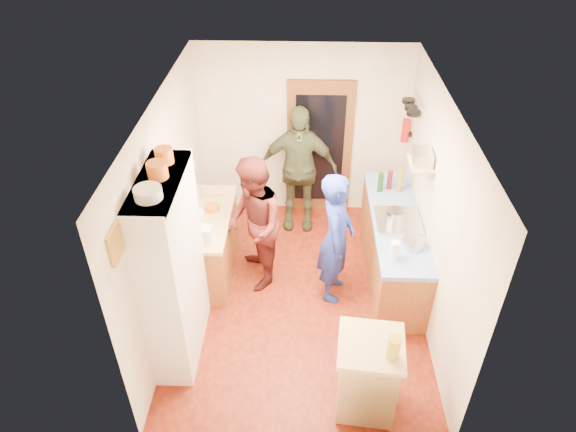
# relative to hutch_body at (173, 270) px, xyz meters

# --- Properties ---
(floor) EXTENTS (3.00, 4.00, 0.02)m
(floor) POSITION_rel_hutch_body_xyz_m (1.30, 0.80, -1.11)
(floor) COLOR maroon
(floor) RESTS_ON ground
(ceiling) EXTENTS (3.00, 4.00, 0.02)m
(ceiling) POSITION_rel_hutch_body_xyz_m (1.30, 0.80, 1.51)
(ceiling) COLOR silver
(ceiling) RESTS_ON ground
(wall_back) EXTENTS (3.00, 0.02, 2.60)m
(wall_back) POSITION_rel_hutch_body_xyz_m (1.30, 2.81, 0.20)
(wall_back) COLOR #ECE5CC
(wall_back) RESTS_ON ground
(wall_front) EXTENTS (3.00, 0.02, 2.60)m
(wall_front) POSITION_rel_hutch_body_xyz_m (1.30, -1.21, 0.20)
(wall_front) COLOR #ECE5CC
(wall_front) RESTS_ON ground
(wall_left) EXTENTS (0.02, 4.00, 2.60)m
(wall_left) POSITION_rel_hutch_body_xyz_m (-0.21, 0.80, 0.20)
(wall_left) COLOR #ECE5CC
(wall_left) RESTS_ON ground
(wall_right) EXTENTS (0.02, 4.00, 2.60)m
(wall_right) POSITION_rel_hutch_body_xyz_m (2.81, 0.80, 0.20)
(wall_right) COLOR #ECE5CC
(wall_right) RESTS_ON ground
(door_frame) EXTENTS (0.95, 0.06, 2.10)m
(door_frame) POSITION_rel_hutch_body_xyz_m (1.55, 2.77, -0.05)
(door_frame) COLOR brown
(door_frame) RESTS_ON ground
(door_glass) EXTENTS (0.70, 0.02, 1.70)m
(door_glass) POSITION_rel_hutch_body_xyz_m (1.55, 2.74, -0.05)
(door_glass) COLOR black
(door_glass) RESTS_ON door_frame
(hutch_body) EXTENTS (0.40, 1.20, 2.20)m
(hutch_body) POSITION_rel_hutch_body_xyz_m (0.00, 0.00, 0.00)
(hutch_body) COLOR silver
(hutch_body) RESTS_ON ground
(hutch_top_shelf) EXTENTS (0.40, 1.14, 0.04)m
(hutch_top_shelf) POSITION_rel_hutch_body_xyz_m (0.00, 0.00, 1.08)
(hutch_top_shelf) COLOR silver
(hutch_top_shelf) RESTS_ON hutch_body
(plate_stack) EXTENTS (0.24, 0.24, 0.10)m
(plate_stack) POSITION_rel_hutch_body_xyz_m (0.00, -0.30, 1.15)
(plate_stack) COLOR white
(plate_stack) RESTS_ON hutch_top_shelf
(orange_pot_a) EXTENTS (0.19, 0.19, 0.15)m
(orange_pot_a) POSITION_rel_hutch_body_xyz_m (0.00, 0.04, 1.18)
(orange_pot_a) COLOR orange
(orange_pot_a) RESTS_ON hutch_top_shelf
(orange_pot_b) EXTENTS (0.17, 0.17, 0.15)m
(orange_pot_b) POSITION_rel_hutch_body_xyz_m (0.00, 0.31, 1.18)
(orange_pot_b) COLOR orange
(orange_pot_b) RESTS_ON hutch_top_shelf
(left_counter_base) EXTENTS (0.60, 1.40, 0.85)m
(left_counter_base) POSITION_rel_hutch_body_xyz_m (0.10, 1.25, -0.68)
(left_counter_base) COLOR #9A6227
(left_counter_base) RESTS_ON ground
(left_counter_top) EXTENTS (0.64, 1.44, 0.05)m
(left_counter_top) POSITION_rel_hutch_body_xyz_m (0.10, 1.25, -0.23)
(left_counter_top) COLOR #D7B678
(left_counter_top) RESTS_ON left_counter_base
(toaster) EXTENTS (0.26, 0.18, 0.19)m
(toaster) POSITION_rel_hutch_body_xyz_m (0.15, 0.76, -0.10)
(toaster) COLOR white
(toaster) RESTS_ON left_counter_top
(kettle) EXTENTS (0.17, 0.17, 0.19)m
(kettle) POSITION_rel_hutch_body_xyz_m (0.05, 1.07, -0.11)
(kettle) COLOR white
(kettle) RESTS_ON left_counter_top
(orange_bowl) EXTENTS (0.23, 0.23, 0.08)m
(orange_bowl) POSITION_rel_hutch_body_xyz_m (0.18, 1.38, -0.16)
(orange_bowl) COLOR orange
(orange_bowl) RESTS_ON left_counter_top
(chopping_board) EXTENTS (0.33, 0.27, 0.02)m
(chopping_board) POSITION_rel_hutch_body_xyz_m (0.12, 1.80, -0.19)
(chopping_board) COLOR #D7B678
(chopping_board) RESTS_ON left_counter_top
(right_counter_base) EXTENTS (0.60, 2.20, 0.84)m
(right_counter_base) POSITION_rel_hutch_body_xyz_m (2.50, 1.30, -0.68)
(right_counter_base) COLOR #9A6227
(right_counter_base) RESTS_ON ground
(right_counter_top) EXTENTS (0.62, 2.22, 0.06)m
(right_counter_top) POSITION_rel_hutch_body_xyz_m (2.50, 1.30, -0.23)
(right_counter_top) COLOR #0947B9
(right_counter_top) RESTS_ON right_counter_base
(hob) EXTENTS (0.55, 0.58, 0.04)m
(hob) POSITION_rel_hutch_body_xyz_m (2.50, 1.20, -0.18)
(hob) COLOR silver
(hob) RESTS_ON right_counter_top
(pot_on_hob) EXTENTS (0.22, 0.22, 0.14)m
(pot_on_hob) POSITION_rel_hutch_body_xyz_m (2.45, 1.19, -0.09)
(pot_on_hob) COLOR silver
(pot_on_hob) RESTS_ON hob
(bottle_a) EXTENTS (0.07, 0.07, 0.27)m
(bottle_a) POSITION_rel_hutch_body_xyz_m (2.35, 1.90, -0.06)
(bottle_a) COLOR #143F14
(bottle_a) RESTS_ON right_counter_top
(bottle_b) EXTENTS (0.07, 0.07, 0.27)m
(bottle_b) POSITION_rel_hutch_body_xyz_m (2.48, 1.96, -0.07)
(bottle_b) COLOR #591419
(bottle_b) RESTS_ON right_counter_top
(bottle_c) EXTENTS (0.09, 0.09, 0.34)m
(bottle_c) POSITION_rel_hutch_body_xyz_m (2.61, 1.91, -0.03)
(bottle_c) COLOR olive
(bottle_c) RESTS_ON right_counter_top
(paper_towel) EXTENTS (0.11, 0.11, 0.23)m
(paper_towel) POSITION_rel_hutch_body_xyz_m (2.35, 0.51, -0.09)
(paper_towel) COLOR white
(paper_towel) RESTS_ON right_counter_top
(mixing_bowl) EXTENTS (0.26, 0.26, 0.10)m
(mixing_bowl) POSITION_rel_hutch_body_xyz_m (2.60, 0.72, -0.15)
(mixing_bowl) COLOR silver
(mixing_bowl) RESTS_ON right_counter_top
(island_base) EXTENTS (0.60, 0.60, 0.86)m
(island_base) POSITION_rel_hutch_body_xyz_m (1.99, -0.74, -0.67)
(island_base) COLOR #D7B678
(island_base) RESTS_ON ground
(island_top) EXTENTS (0.68, 0.68, 0.05)m
(island_top) POSITION_rel_hutch_body_xyz_m (1.99, -0.74, -0.22)
(island_top) COLOR #D7B678
(island_top) RESTS_ON island_base
(cutting_board) EXTENTS (0.38, 0.31, 0.02)m
(cutting_board) POSITION_rel_hutch_body_xyz_m (1.94, -0.68, -0.21)
(cutting_board) COLOR white
(cutting_board) RESTS_ON island_top
(oil_jar) EXTENTS (0.13, 0.13, 0.24)m
(oil_jar) POSITION_rel_hutch_body_xyz_m (2.16, -0.87, -0.07)
(oil_jar) COLOR #AD9E2D
(oil_jar) RESTS_ON island_top
(pan_rail) EXTENTS (0.02, 0.65, 0.02)m
(pan_rail) POSITION_rel_hutch_body_xyz_m (2.76, 2.33, 0.95)
(pan_rail) COLOR silver
(pan_rail) RESTS_ON wall_right
(pan_hang_a) EXTENTS (0.18, 0.18, 0.05)m
(pan_hang_a) POSITION_rel_hutch_body_xyz_m (2.70, 2.15, 0.82)
(pan_hang_a) COLOR black
(pan_hang_a) RESTS_ON pan_rail
(pan_hang_b) EXTENTS (0.16, 0.16, 0.05)m
(pan_hang_b) POSITION_rel_hutch_body_xyz_m (2.70, 2.35, 0.80)
(pan_hang_b) COLOR black
(pan_hang_b) RESTS_ON pan_rail
(pan_hang_c) EXTENTS (0.17, 0.17, 0.05)m
(pan_hang_c) POSITION_rel_hutch_body_xyz_m (2.70, 2.55, 0.81)
(pan_hang_c) COLOR black
(pan_hang_c) RESTS_ON pan_rail
(wall_shelf) EXTENTS (0.26, 0.42, 0.03)m
(wall_shelf) POSITION_rel_hutch_body_xyz_m (2.67, 1.25, 0.60)
(wall_shelf) COLOR #D7B678
(wall_shelf) RESTS_ON wall_right
(radio) EXTENTS (0.24, 0.31, 0.15)m
(radio) POSITION_rel_hutch_body_xyz_m (2.67, 1.25, 0.69)
(radio) COLOR silver
(radio) RESTS_ON wall_shelf
(ext_bracket) EXTENTS (0.06, 0.10, 0.04)m
(ext_bracket) POSITION_rel_hutch_body_xyz_m (2.77, 2.50, 0.35)
(ext_bracket) COLOR black
(ext_bracket) RESTS_ON wall_right
(fire_extinguisher) EXTENTS (0.11, 0.11, 0.32)m
(fire_extinguisher) POSITION_rel_hutch_body_xyz_m (2.71, 2.50, 0.40)
(fire_extinguisher) COLOR red
(fire_extinguisher) RESTS_ON wall_right
(picture_frame) EXTENTS (0.03, 0.25, 0.30)m
(picture_frame) POSITION_rel_hutch_body_xyz_m (-0.18, -0.75, 0.95)
(picture_frame) COLOR gold
(picture_frame) RESTS_ON wall_left
(person_hob) EXTENTS (0.50, 0.69, 1.73)m
(person_hob) POSITION_rel_hutch_body_xyz_m (1.76, 0.87, -0.23)
(person_hob) COLOR navy
(person_hob) RESTS_ON ground
(person_left) EXTENTS (0.87, 1.01, 1.79)m
(person_left) POSITION_rel_hutch_body_xyz_m (0.75, 1.14, -0.21)
(person_left) COLOR #4C1917
(person_left) RESTS_ON ground
(person_back) EXTENTS (1.13, 0.51, 1.90)m
(person_back) POSITION_rel_hutch_body_xyz_m (1.26, 2.35, -0.15)
(person_back) COLOR #383F27
(person_back) RESTS_ON ground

